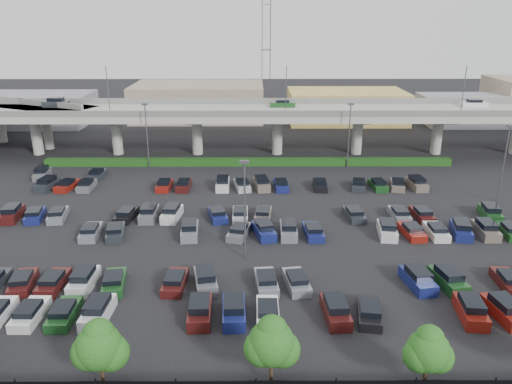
% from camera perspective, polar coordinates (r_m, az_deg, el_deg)
% --- Properties ---
extents(ground, '(280.00, 280.00, 0.00)m').
position_cam_1_polar(ground, '(58.15, -1.13, -3.97)').
color(ground, black).
extents(overpass, '(150.00, 13.00, 15.80)m').
position_cam_1_polar(overpass, '(86.84, -1.03, 8.83)').
color(overpass, '#989991').
rests_on(overpass, ground).
extents(hedge, '(66.00, 1.60, 1.10)m').
position_cam_1_polar(hedge, '(81.51, -0.89, 3.46)').
color(hedge, '#173810').
rests_on(hedge, ground).
extents(tree_row, '(65.07, 3.66, 5.94)m').
position_cam_1_polar(tree_row, '(33.27, -0.55, -16.87)').
color(tree_row, '#332316').
rests_on(tree_row, ground).
extents(parked_cars, '(63.09, 41.64, 1.67)m').
position_cam_1_polar(parked_cars, '(53.88, -2.19, -5.25)').
color(parked_cars, navy).
rests_on(parked_cars, ground).
extents(light_poles, '(66.90, 48.38, 10.30)m').
position_cam_1_polar(light_poles, '(58.05, -5.22, 2.48)').
color(light_poles, '#4B4B50').
rests_on(light_poles, ground).
extents(distant_buildings, '(138.00, 24.00, 9.00)m').
position_cam_1_polar(distant_buildings, '(117.28, 5.43, 9.99)').
color(distant_buildings, slate).
rests_on(distant_buildings, ground).
extents(comm_tower, '(2.40, 2.40, 30.00)m').
position_cam_1_polar(comm_tower, '(127.52, 1.17, 16.22)').
color(comm_tower, '#4B4B50').
rests_on(comm_tower, ground).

